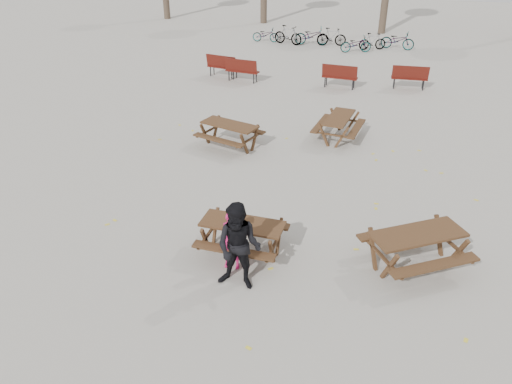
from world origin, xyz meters
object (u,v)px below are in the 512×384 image
(child, at_px, (232,240))
(picnic_table_east, at_px, (415,250))
(soda_bottle, at_px, (242,222))
(main_picnic_table, at_px, (242,230))
(picnic_table_far, at_px, (338,128))
(food_tray, at_px, (237,226))
(adult, at_px, (239,247))
(picnic_table_north, at_px, (230,135))

(child, bearing_deg, picnic_table_east, 10.62)
(soda_bottle, distance_m, child, 0.50)
(main_picnic_table, relative_size, picnic_table_far, 1.01)
(main_picnic_table, xyz_separation_m, food_tray, (-0.06, -0.19, 0.21))
(main_picnic_table, bearing_deg, food_tray, -106.69)
(food_tray, xyz_separation_m, soda_bottle, (0.08, 0.10, 0.05))
(adult, xyz_separation_m, picnic_table_north, (-2.51, 6.42, -0.55))
(adult, relative_size, picnic_table_north, 1.04)
(picnic_table_east, xyz_separation_m, picnic_table_far, (-2.62, 6.42, -0.04))
(soda_bottle, bearing_deg, picnic_table_east, 10.85)
(adult, distance_m, picnic_table_east, 3.78)
(child, bearing_deg, main_picnic_table, 78.04)
(child, distance_m, adult, 0.70)
(main_picnic_table, relative_size, food_tray, 10.00)
(main_picnic_table, bearing_deg, picnic_table_far, 81.83)
(main_picnic_table, height_order, picnic_table_north, picnic_table_north)
(adult, xyz_separation_m, picnic_table_far, (0.71, 8.12, -0.56))
(picnic_table_north, bearing_deg, picnic_table_far, 43.06)
(picnic_table_east, relative_size, picnic_table_north, 1.08)
(child, height_order, picnic_table_far, child)
(main_picnic_table, distance_m, soda_bottle, 0.28)
(main_picnic_table, bearing_deg, picnic_table_east, 9.35)
(main_picnic_table, height_order, picnic_table_east, picnic_table_east)
(food_tray, xyz_separation_m, picnic_table_north, (-2.15, 5.51, -0.40))
(food_tray, relative_size, picnic_table_east, 0.09)
(main_picnic_table, relative_size, picnic_table_east, 0.92)
(picnic_table_east, height_order, picnic_table_north, picnic_table_east)
(food_tray, height_order, picnic_table_far, food_tray)
(picnic_table_north, bearing_deg, food_tray, -53.48)
(soda_bottle, distance_m, picnic_table_north, 5.87)
(child, height_order, picnic_table_north, child)
(main_picnic_table, xyz_separation_m, picnic_table_north, (-2.21, 5.32, -0.19))
(child, distance_m, picnic_table_east, 3.87)
(food_tray, relative_size, picnic_table_north, 0.10)
(soda_bottle, height_order, picnic_table_far, soda_bottle)
(food_tray, xyz_separation_m, picnic_table_east, (3.69, 0.79, -0.37))
(soda_bottle, distance_m, adult, 1.05)
(picnic_table_far, bearing_deg, main_picnic_table, 177.37)
(main_picnic_table, relative_size, picnic_table_north, 0.99)
(main_picnic_table, distance_m, picnic_table_north, 5.76)
(main_picnic_table, xyz_separation_m, picnic_table_east, (3.63, 0.60, -0.16))
(picnic_table_east, bearing_deg, soda_bottle, 155.63)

